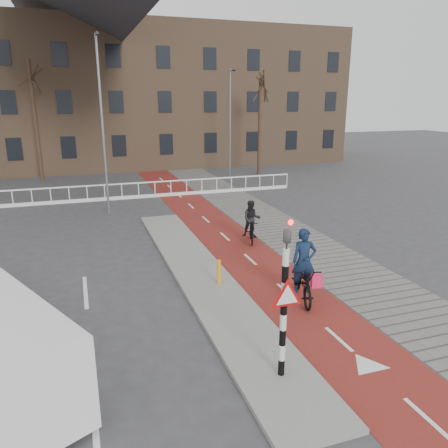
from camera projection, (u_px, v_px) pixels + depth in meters
name	position (u px, v px, depth m)	size (l,w,h in m)	color
ground	(268.00, 330.00, 11.49)	(120.00, 120.00, 0.00)	#38383A
bike_lane	(212.00, 225.00, 21.05)	(2.50, 60.00, 0.01)	maroon
sidewalk	(265.00, 220.00, 21.91)	(3.00, 60.00, 0.01)	slate
curb_island	(201.00, 275.00, 14.90)	(1.80, 16.00, 0.12)	gray
traffic_signal	(285.00, 296.00, 8.91)	(0.80, 0.80, 3.68)	black
bollard	(219.00, 272.00, 13.96)	(0.12, 0.12, 0.81)	#F2A30D
cyclist_near	(303.00, 276.00, 13.03)	(1.30, 2.28, 2.21)	black
cyclist_far	(251.00, 225.00, 18.28)	(0.97, 1.72, 1.80)	black
railing	(69.00, 198.00, 25.35)	(28.00, 0.10, 0.99)	silver
townhouse_row	(86.00, 75.00, 37.55)	(46.00, 10.00, 15.90)	#7F6047
tree_mid	(36.00, 122.00, 31.16)	(0.24, 0.24, 8.50)	#322216
tree_right	(260.00, 127.00, 34.19)	(0.26, 0.26, 7.37)	#322216
streetlight_near	(103.00, 129.00, 21.77)	(0.12, 0.12, 8.84)	slate
streetlight_right	(230.00, 124.00, 33.65)	(0.12, 0.12, 7.98)	slate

